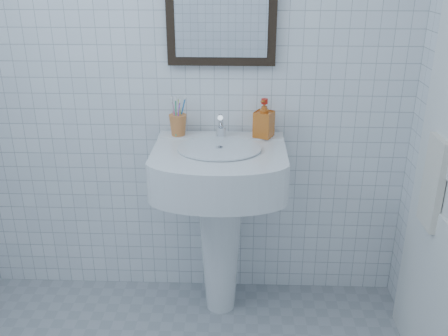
{
  "coord_description": "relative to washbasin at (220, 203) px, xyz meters",
  "views": [
    {
      "loc": [
        0.27,
        -1.15,
        1.69
      ],
      "look_at": [
        0.2,
        0.86,
        0.85
      ],
      "focal_mm": 40.0,
      "sensor_mm": 36.0,
      "label": 1
    }
  ],
  "objects": [
    {
      "name": "washbasin",
      "position": [
        0.0,
        0.0,
        0.0
      ],
      "size": [
        0.6,
        0.44,
        0.92
      ],
      "color": "white",
      "rests_on": "ground"
    },
    {
      "name": "toothbrush_cup",
      "position": [
        -0.21,
        0.13,
        0.35
      ],
      "size": [
        0.1,
        0.1,
        0.1
      ],
      "primitive_type": null,
      "rotation": [
        0.0,
        0.0,
        -0.27
      ],
      "color": "#D0763A",
      "rests_on": "washbasin"
    },
    {
      "name": "wall_back",
      "position": [
        -0.17,
        0.21,
        0.63
      ],
      "size": [
        2.2,
        0.02,
        2.5
      ],
      "primitive_type": "cube",
      "color": "white",
      "rests_on": "ground"
    },
    {
      "name": "hand_towel",
      "position": [
        0.87,
        -0.3,
        0.25
      ],
      "size": [
        0.03,
        0.16,
        0.38
      ],
      "primitive_type": "cube",
      "color": "silver",
      "rests_on": "towel_ring"
    },
    {
      "name": "towel_ring",
      "position": [
        0.89,
        -0.3,
        0.43
      ],
      "size": [
        0.01,
        0.18,
        0.18
      ],
      "primitive_type": "torus",
      "rotation": [
        0.0,
        1.57,
        0.0
      ],
      "color": "silver",
      "rests_on": "wall_right"
    },
    {
      "name": "faucet",
      "position": [
        0.0,
        0.11,
        0.34
      ],
      "size": [
        0.05,
        0.11,
        0.12
      ],
      "color": "silver",
      "rests_on": "washbasin"
    },
    {
      "name": "soap_dispenser",
      "position": [
        0.2,
        0.12,
        0.39
      ],
      "size": [
        0.11,
        0.11,
        0.18
      ],
      "primitive_type": "imported",
      "rotation": [
        0.0,
        0.0,
        -0.43
      ],
      "color": "#C44A13",
      "rests_on": "washbasin"
    }
  ]
}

